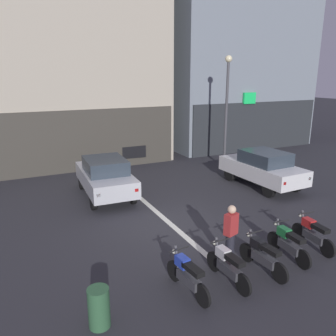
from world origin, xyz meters
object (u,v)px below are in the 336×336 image
Objects in this scene: person_by_motorcycles at (231,234)px; car_black_down_street at (121,143)px; car_silver_crossing_near at (105,176)px; motorcycle_white_row_left_mid at (228,265)px; street_lamp at (227,100)px; motorcycle_red_row_rightmost at (313,233)px; motorcycle_black_row_centre at (263,255)px; trash_bin at (99,308)px; car_white_parked_kerbside at (263,167)px; motorcycle_blue_row_leftmost at (187,275)px; motorcycle_green_row_right_mid at (288,243)px.

car_black_down_street is at bearing 84.45° from person_by_motorcycles.
motorcycle_white_row_left_mid is (0.97, -7.25, -0.43)m from car_silver_crossing_near.
street_lamp reaches higher than person_by_motorcycles.
car_silver_crossing_near is 6.76m from person_by_motorcycles.
car_black_down_street is at bearing 96.25° from motorcycle_red_row_rightmost.
trash_bin is at bearing -178.41° from motorcycle_black_row_centre.
street_lamp is (0.36, 3.46, 2.75)m from car_white_parked_kerbside.
car_black_down_street reaches higher than trash_bin.
street_lamp reaches higher than motorcycle_white_row_left_mid.
motorcycle_white_row_left_mid is (-1.80, -13.52, -0.43)m from car_black_down_street.
motorcycle_blue_row_leftmost is 1.78m from person_by_motorcycles.
motorcycle_blue_row_leftmost and motorcycle_red_row_rightmost have the same top height.
person_by_motorcycles is at bearing 50.33° from motorcycle_white_row_left_mid.
car_white_parked_kerbside reaches higher than motorcycle_red_row_rightmost.
person_by_motorcycles is at bearing 164.15° from motorcycle_green_row_right_mid.
person_by_motorcycles reaches higher than motorcycle_blue_row_leftmost.
motorcycle_red_row_rightmost is at bearing -83.75° from car_black_down_street.
trash_bin is at bearing -177.77° from motorcycle_white_row_left_mid.
car_black_down_street is 2.52× the size of motorcycle_red_row_rightmost.
car_white_parked_kerbside is at bearing 31.80° from trash_bin.
car_silver_crossing_near is at bearing 121.32° from motorcycle_red_row_rightmost.
person_by_motorcycles is (0.55, 0.66, 0.40)m from motorcycle_white_row_left_mid.
motorcycle_white_row_left_mid is at bearing -129.67° from person_by_motorcycles.
person_by_motorcycles is at bearing 128.56° from motorcycle_black_row_centre.
car_silver_crossing_near is 6.86m from car_black_down_street.
motorcycle_blue_row_leftmost is 2.16m from motorcycle_black_row_centre.
trash_bin is at bearing -168.15° from person_by_motorcycles.
motorcycle_black_row_centre is at bearing -74.25° from car_silver_crossing_near.
motorcycle_green_row_right_mid is (3.13, -7.04, -0.43)m from car_silver_crossing_near.
motorcycle_white_row_left_mid is 0.95m from person_by_motorcycles.
street_lamp is 3.51× the size of person_by_motorcycles.
car_silver_crossing_near is 2.50× the size of motorcycle_green_row_right_mid.
motorcycle_blue_row_leftmost is at bearing 178.03° from motorcycle_black_row_centre.
street_lamp reaches higher than trash_bin.
motorcycle_white_row_left_mid is 1.00× the size of motorcycle_green_row_right_mid.
motorcycle_blue_row_leftmost is at bearing -90.92° from car_silver_crossing_near.
motorcycle_red_row_rightmost is 2.74m from person_by_motorcycles.
car_black_down_street is at bearing 133.28° from street_lamp.
motorcycle_black_row_centre is at bearing -1.97° from motorcycle_blue_row_leftmost.
motorcycle_green_row_right_mid is (2.16, 0.20, 0.00)m from motorcycle_white_row_left_mid.
trash_bin is at bearing -148.20° from car_white_parked_kerbside.
motorcycle_blue_row_leftmost is (-0.12, -7.18, -0.43)m from car_silver_crossing_near.
motorcycle_blue_row_leftmost is at bearing -141.94° from car_white_parked_kerbside.
motorcycle_blue_row_leftmost is at bearing -176.51° from motorcycle_red_row_rightmost.
motorcycle_white_row_left_mid is at bearing -136.74° from car_white_parked_kerbside.
motorcycle_black_row_centre is 1.10m from motorcycle_green_row_right_mid.
car_black_down_street is 4.94× the size of trash_bin.
motorcycle_black_row_centre is 1.00× the size of person_by_motorcycles.
motorcycle_blue_row_leftmost is at bearing -160.00° from person_by_motorcycles.
motorcycle_green_row_right_mid is 1.00× the size of motorcycle_red_row_rightmost.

